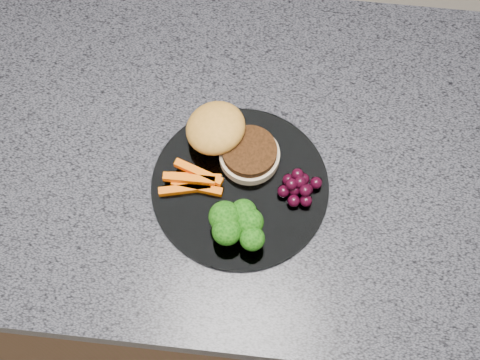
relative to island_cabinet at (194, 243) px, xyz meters
name	(u,v)px	position (x,y,z in m)	size (l,w,h in m)	color
island_cabinet	(194,243)	(0.00, 0.00, 0.00)	(1.20, 0.60, 0.86)	#54311C
countertop	(176,150)	(0.00, 0.00, 0.45)	(1.20, 0.60, 0.04)	#44454D
plate	(240,186)	(0.11, -0.06, 0.47)	(0.26, 0.26, 0.01)	white
burger	(228,139)	(0.08, 0.00, 0.50)	(0.16, 0.13, 0.05)	#CEB591
carrot_sticks	(193,181)	(0.04, -0.06, 0.48)	(0.09, 0.06, 0.02)	#F56204
broccoli	(237,223)	(0.11, -0.13, 0.51)	(0.08, 0.07, 0.05)	olive
grape_bunch	(299,187)	(0.19, -0.06, 0.49)	(0.06, 0.05, 0.03)	black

